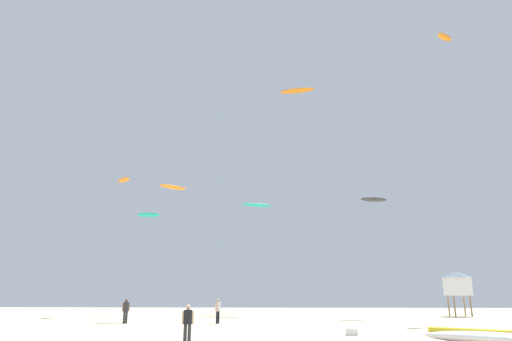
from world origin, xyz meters
TOP-DOWN VIEW (x-y plane):
  - person_foreground at (-2.18, 6.04)m, footprint 0.52×0.36m
  - person_midground at (-2.68, 19.41)m, footprint 0.39×0.53m
  - person_left at (-9.26, 19.07)m, footprint 0.40×0.46m
  - kite_grounded_near at (10.17, 5.97)m, footprint 5.00×4.32m
  - lifeguard_tower at (18.81, 31.11)m, footprint 2.30×2.30m
  - cooler_box at (5.36, 10.38)m, footprint 0.56×0.36m
  - kite_aloft_0 at (-7.34, 23.26)m, footprint 2.40×2.27m
  - kite_aloft_1 at (-14.23, 30.10)m, footprint 2.11×2.06m
  - kite_aloft_2 at (17.81, 24.36)m, footprint 1.99×1.67m
  - kite_aloft_3 at (10.74, 27.66)m, footprint 2.74×1.50m
  - kite_aloft_4 at (-13.87, 38.54)m, footprint 2.83×0.91m
  - kite_aloft_5 at (-0.84, 40.25)m, footprint 3.88×2.30m
  - kite_aloft_6 at (4.39, 38.38)m, footprint 4.51×2.03m

SIDE VIEW (x-z plane):
  - cooler_box at x=5.36m, z-range 0.00..0.32m
  - kite_grounded_near at x=10.17m, z-range -0.03..0.63m
  - person_foreground at x=-2.18m, z-range 0.13..1.71m
  - person_left at x=-9.26m, z-range 0.14..1.84m
  - person_midground at x=-2.68m, z-range 0.14..1.86m
  - lifeguard_tower at x=18.81m, z-range 0.98..5.13m
  - kite_aloft_3 at x=10.74m, z-range 10.36..10.86m
  - kite_aloft_0 at x=-7.34m, z-range 10.79..11.14m
  - kite_aloft_4 at x=-13.87m, z-range 10.98..11.60m
  - kite_aloft_5 at x=-0.84m, z-range 12.50..12.88m
  - kite_aloft_1 at x=-14.23m, z-range 13.24..13.70m
  - kite_aloft_2 at x=17.81m, z-range 25.39..25.88m
  - kite_aloft_6 at x=4.39m, z-range 26.95..27.40m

